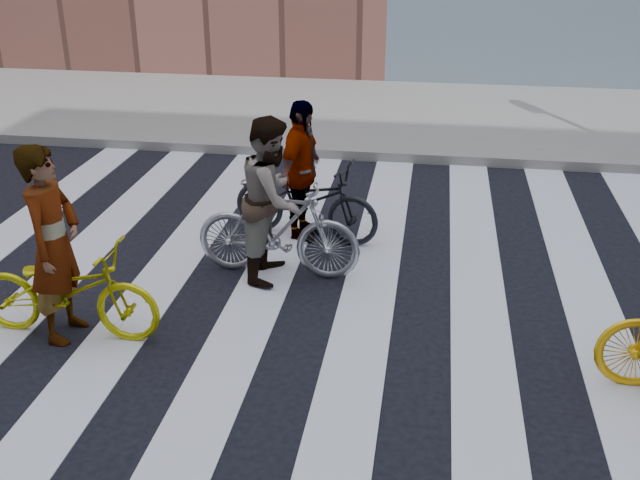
% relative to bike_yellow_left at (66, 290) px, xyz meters
% --- Properties ---
extents(ground, '(100.00, 100.00, 0.00)m').
position_rel_bike_yellow_left_xyz_m(ground, '(2.08, 0.43, -0.46)').
color(ground, black).
rests_on(ground, ground).
extents(sidewalk_far, '(100.00, 5.00, 0.15)m').
position_rel_bike_yellow_left_xyz_m(sidewalk_far, '(2.08, 7.93, -0.38)').
color(sidewalk_far, gray).
rests_on(sidewalk_far, ground).
extents(zebra_crosswalk, '(8.25, 10.00, 0.01)m').
position_rel_bike_yellow_left_xyz_m(zebra_crosswalk, '(2.08, 0.43, -0.45)').
color(zebra_crosswalk, silver).
rests_on(zebra_crosswalk, ground).
extents(bike_yellow_left, '(1.75, 0.63, 0.92)m').
position_rel_bike_yellow_left_xyz_m(bike_yellow_left, '(0.00, 0.00, 0.00)').
color(bike_yellow_left, '#C3C00A').
rests_on(bike_yellow_left, ground).
extents(bike_silver_mid, '(1.77, 0.57, 1.05)m').
position_rel_bike_yellow_left_xyz_m(bike_silver_mid, '(1.64, 1.49, 0.07)').
color(bike_silver_mid, '#A2A4AC').
rests_on(bike_silver_mid, ground).
extents(bike_dark_rear, '(1.89, 1.00, 0.94)m').
position_rel_bike_yellow_left_xyz_m(bike_dark_rear, '(1.75, 2.50, 0.01)').
color(bike_dark_rear, black).
rests_on(bike_dark_rear, ground).
extents(rider_left, '(0.44, 0.67, 1.82)m').
position_rel_bike_yellow_left_xyz_m(rider_left, '(-0.05, 0.00, 0.45)').
color(rider_left, slate).
rests_on(rider_left, ground).
extents(rider_mid, '(0.69, 0.87, 1.73)m').
position_rel_bike_yellow_left_xyz_m(rider_mid, '(1.59, 1.49, 0.41)').
color(rider_mid, slate).
rests_on(rider_mid, ground).
extents(rider_rear, '(0.60, 1.03, 1.65)m').
position_rel_bike_yellow_left_xyz_m(rider_rear, '(1.70, 2.50, 0.37)').
color(rider_rear, slate).
rests_on(rider_rear, ground).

